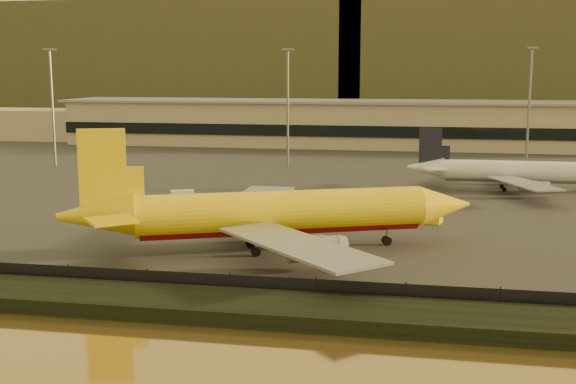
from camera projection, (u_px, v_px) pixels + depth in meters
name	position (u px, v px, depth m)	size (l,w,h in m)	color
ground	(243.00, 262.00, 79.49)	(900.00, 900.00, 0.00)	black
embankment	(196.00, 305.00, 62.90)	(320.00, 7.00, 1.40)	black
tarmac	(341.00, 159.00, 171.57)	(320.00, 220.00, 0.20)	#2D2D2D
perimeter_fence	(209.00, 285.00, 66.68)	(300.00, 0.05, 2.20)	black
terminal_building	(302.00, 123.00, 202.79)	(202.00, 25.00, 12.60)	tan
apron_light_masts	(404.00, 96.00, 146.87)	(152.20, 12.20, 25.40)	slate
distant_hills	(354.00, 52.00, 407.62)	(470.00, 160.00, 70.00)	brown
dhl_cargo_jet	(275.00, 214.00, 83.29)	(46.62, 44.10, 14.50)	yellow
white_narrowbody_jet	(516.00, 172.00, 125.67)	(37.41, 36.64, 10.78)	white
gse_vehicle_yellow	(426.00, 215.00, 99.45)	(4.32, 1.94, 1.94)	yellow
gse_vehicle_white	(182.00, 195.00, 116.09)	(3.72, 1.67, 1.67)	white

